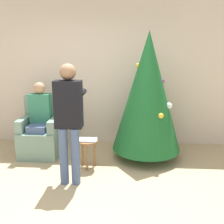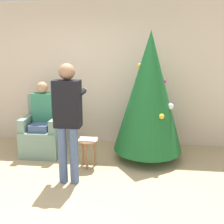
{
  "view_description": "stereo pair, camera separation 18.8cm",
  "coord_description": "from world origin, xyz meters",
  "views": [
    {
      "loc": [
        0.68,
        -2.77,
        1.87
      ],
      "look_at": [
        0.43,
        1.01,
        0.92
      ],
      "focal_mm": 42.0,
      "sensor_mm": 36.0,
      "label": 1
    },
    {
      "loc": [
        0.87,
        -2.76,
        1.87
      ],
      "look_at": [
        0.43,
        1.01,
        0.92
      ],
      "focal_mm": 42.0,
      "sensor_mm": 36.0,
      "label": 2
    }
  ],
  "objects": [
    {
      "name": "ground_plane",
      "position": [
        0.0,
        0.0,
        0.0
      ],
      "size": [
        14.0,
        14.0,
        0.0
      ],
      "primitive_type": "plane",
      "color": "tan"
    },
    {
      "name": "wall_back",
      "position": [
        0.0,
        2.23,
        1.35
      ],
      "size": [
        8.0,
        0.06,
        2.7
      ],
      "color": "beige",
      "rests_on": "ground_plane"
    },
    {
      "name": "christmas_tree",
      "position": [
        0.99,
        1.5,
        1.15
      ],
      "size": [
        1.15,
        1.15,
        2.13
      ],
      "color": "brown",
      "rests_on": "ground_plane"
    },
    {
      "name": "armchair",
      "position": [
        -0.85,
        1.53,
        0.36
      ],
      "size": [
        0.66,
        0.65,
        1.03
      ],
      "color": "gray",
      "rests_on": "ground_plane"
    },
    {
      "name": "person_seated",
      "position": [
        -0.85,
        1.5,
        0.71
      ],
      "size": [
        0.36,
        0.46,
        1.29
      ],
      "color": "#475B84",
      "rests_on": "ground_plane"
    },
    {
      "name": "person_standing",
      "position": [
        -0.12,
        0.58,
        0.99
      ],
      "size": [
        0.39,
        0.57,
        1.66
      ],
      "color": "#475B84",
      "rests_on": "ground_plane"
    },
    {
      "name": "side_stool",
      "position": [
        0.05,
        1.06,
        0.36
      ],
      "size": [
        0.32,
        0.32,
        0.45
      ],
      "color": "olive",
      "rests_on": "ground_plane"
    },
    {
      "name": "laptop",
      "position": [
        0.05,
        1.06,
        0.46
      ],
      "size": [
        0.29,
        0.2,
        0.02
      ],
      "color": "silver",
      "rests_on": "side_stool"
    }
  ]
}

